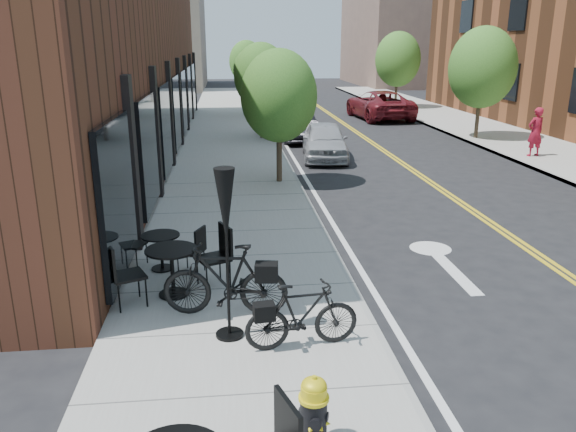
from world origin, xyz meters
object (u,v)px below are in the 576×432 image
bicycle_left (225,280)px  bicycle_right (302,315)px  bistro_set_c (161,247)px  parked_car_c (275,100)px  parked_car_far (379,105)px  parked_car_a (325,141)px  pedestrian (535,132)px  fire_hydrant (314,413)px  parked_car_b (294,124)px  patio_umbrella (226,219)px  bistro_set_b (172,265)px

bicycle_left → bicycle_right: (1.02, -1.06, -0.10)m
bicycle_left → bistro_set_c: (-1.15, 1.92, -0.13)m
bicycle_left → parked_car_c: (3.10, 27.28, -0.02)m
bistro_set_c → parked_car_far: bearing=88.9°
bistro_set_c → parked_car_a: parked_car_a is taller
pedestrian → parked_car_a: bearing=-19.3°
bicycle_right → parked_car_a: parked_car_a is taller
bicycle_right → parked_car_a: bearing=-17.7°
fire_hydrant → parked_car_b: bearing=105.5°
fire_hydrant → bistro_set_c: 5.33m
bicycle_right → parked_car_far: 25.11m
bicycle_right → patio_umbrella: patio_umbrella is taller
parked_car_a → fire_hydrant: bearing=-93.9°
parked_car_far → bicycle_left: bearing=65.5°
bicycle_right → parked_car_far: (7.49, 23.97, 0.19)m
patio_umbrella → pedestrian: size_ratio=1.38×
parked_car_a → parked_car_c: bearing=98.3°
parked_car_a → parked_car_c: 15.09m
bistro_set_c → bicycle_left: bearing=-35.5°
bistro_set_b → parked_car_c: 26.79m
bistro_set_b → bicycle_right: bearing=-68.9°
patio_umbrella → parked_car_a: (3.57, 12.86, -1.19)m
parked_car_a → parked_car_c: size_ratio=0.85×
bistro_set_b → parked_car_c: size_ratio=0.43×
parked_car_c → parked_car_far: bearing=-32.8°
fire_hydrant → parked_car_b: size_ratio=0.20×
patio_umbrella → parked_car_a: 13.39m
bicycle_left → bicycle_right: bearing=51.3°
fire_hydrant → bistro_set_b: (-1.72, 3.80, 0.14)m
bicycle_left → patio_umbrella: (0.05, -0.66, 1.16)m
bicycle_left → parked_car_c: bearing=-179.0°
patio_umbrella → bicycle_right: bearing=-22.5°
bicycle_right → patio_umbrella: (-0.97, 0.40, 1.26)m
parked_car_c → parked_car_a: bearing=-81.9°
parked_car_b → bistro_set_b: bearing=-111.0°
parked_car_a → parked_car_b: bearing=104.3°
fire_hydrant → bicycle_right: (0.14, 1.95, 0.08)m
bistro_set_c → parked_car_a: size_ratio=0.42×
parked_car_c → pedestrian: pedestrian is taller
bistro_set_c → parked_car_far: parked_car_far is taller
bistro_set_b → pedestrian: size_ratio=1.12×
fire_hydrant → parked_car_a: bearing=101.5°
patio_umbrella → pedestrian: 16.31m
parked_car_c → pedestrian: size_ratio=2.61×
bistro_set_c → bicycle_right: bearing=-30.4°
parked_car_c → bicycle_right: bearing=-88.0°
bicycle_right → bistro_set_c: (-2.16, 2.97, -0.03)m
parked_car_a → parked_car_far: (4.89, 10.71, 0.12)m
bistro_set_c → parked_car_b: size_ratio=0.39×
bicycle_left → parked_car_a: (3.61, 12.20, -0.02)m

